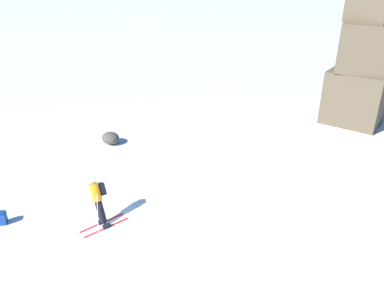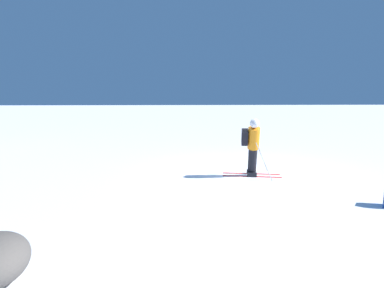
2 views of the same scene
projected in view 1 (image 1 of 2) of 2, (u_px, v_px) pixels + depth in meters
The scene contains 5 objects.
ground_plane at pixel (118, 233), 13.27m from camera, with size 300.00×300.00×0.00m, color white.
skier at pixel (98, 198), 13.48m from camera, with size 1.26×1.83×1.84m.
rock_pillar at pixel (363, 61), 21.07m from camera, with size 3.16×2.78×8.94m.
spare_backpack at pixel (3, 218), 13.65m from camera, with size 0.37×0.36×0.50m.
exposed_boulder_1 at pixel (111, 138), 19.81m from camera, with size 0.99×0.84×0.64m, color #4C4742.
Camera 1 is at (8.41, -7.01, 8.55)m, focal length 35.00 mm.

